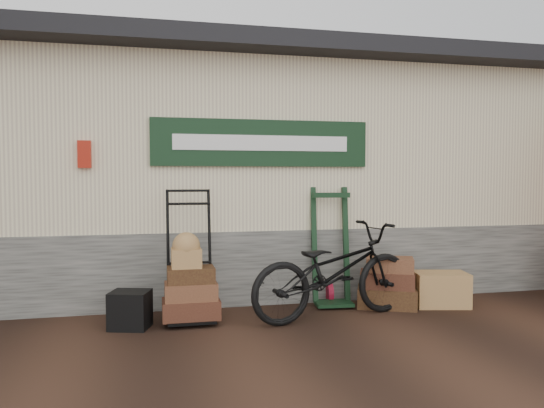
% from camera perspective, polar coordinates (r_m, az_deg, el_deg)
% --- Properties ---
extents(ground, '(80.00, 80.00, 0.00)m').
position_cam_1_polar(ground, '(5.66, 4.10, -12.99)').
color(ground, black).
rests_on(ground, ground).
extents(station_building, '(14.40, 4.10, 3.20)m').
position_cam_1_polar(station_building, '(8.09, -1.62, 3.40)').
color(station_building, '#4C4C47').
rests_on(station_building, ground).
extents(porter_trolley, '(0.73, 0.55, 1.44)m').
position_cam_1_polar(porter_trolley, '(5.80, -8.86, -5.32)').
color(porter_trolley, black).
rests_on(porter_trolley, ground).
extents(green_barrow, '(0.55, 0.48, 1.42)m').
position_cam_1_polar(green_barrow, '(6.46, 6.37, -4.56)').
color(green_barrow, black).
rests_on(green_barrow, ground).
extents(suitcase_stack, '(0.80, 0.67, 0.60)m').
position_cam_1_polar(suitcase_stack, '(6.51, 12.26, -8.19)').
color(suitcase_stack, '#351B11').
rests_on(suitcase_stack, ground).
extents(wicker_hamper, '(0.69, 0.53, 0.40)m').
position_cam_1_polar(wicker_hamper, '(6.75, 17.68, -8.73)').
color(wicker_hamper, '#97643C').
rests_on(wicker_hamper, ground).
extents(black_trunk, '(0.46, 0.42, 0.38)m').
position_cam_1_polar(black_trunk, '(5.72, -15.02, -10.93)').
color(black_trunk, black).
rests_on(black_trunk, ground).
extents(bicycle, '(1.12, 2.10, 1.16)m').
position_cam_1_polar(bicycle, '(5.86, 6.72, -6.61)').
color(bicycle, black).
rests_on(bicycle, ground).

